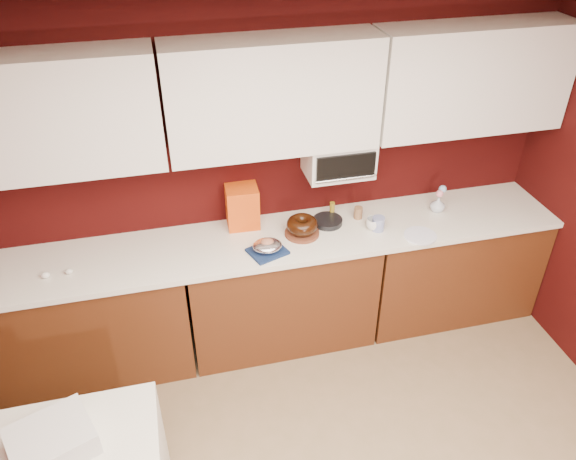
{
  "coord_description": "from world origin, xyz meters",
  "views": [
    {
      "loc": [
        -0.69,
        -1.13,
        3.08
      ],
      "look_at": [
        0.03,
        1.84,
        1.02
      ],
      "focal_mm": 35.0,
      "sensor_mm": 36.0,
      "label": 1
    }
  ],
  "objects_px": {
    "toaster_oven": "(338,157)",
    "foil_ham_nest": "(267,246)",
    "newspaper_stack": "(52,441)",
    "coffee_mug": "(374,223)",
    "blue_jar": "(378,224)",
    "bundt_cake": "(302,225)",
    "flower_vase": "(438,204)",
    "pandoro_box": "(242,206)"
  },
  "relations": [
    {
      "from": "newspaper_stack",
      "to": "pandoro_box",
      "type": "bearing_deg",
      "value": 51.5
    },
    {
      "from": "blue_jar",
      "to": "newspaper_stack",
      "type": "height_order",
      "value": "blue_jar"
    },
    {
      "from": "flower_vase",
      "to": "newspaper_stack",
      "type": "xyz_separation_m",
      "value": [
        -2.57,
        -1.3,
        -0.15
      ]
    },
    {
      "from": "bundt_cake",
      "to": "foil_ham_nest",
      "type": "distance_m",
      "value": 0.31
    },
    {
      "from": "coffee_mug",
      "to": "blue_jar",
      "type": "height_order",
      "value": "same"
    },
    {
      "from": "bundt_cake",
      "to": "flower_vase",
      "type": "bearing_deg",
      "value": 3.18
    },
    {
      "from": "pandoro_box",
      "to": "coffee_mug",
      "type": "height_order",
      "value": "pandoro_box"
    },
    {
      "from": "bundt_cake",
      "to": "flower_vase",
      "type": "height_order",
      "value": "flower_vase"
    },
    {
      "from": "bundt_cake",
      "to": "foil_ham_nest",
      "type": "bearing_deg",
      "value": -151.65
    },
    {
      "from": "flower_vase",
      "to": "newspaper_stack",
      "type": "distance_m",
      "value": 2.88
    },
    {
      "from": "toaster_oven",
      "to": "foil_ham_nest",
      "type": "relative_size",
      "value": 2.32
    },
    {
      "from": "foil_ham_nest",
      "to": "coffee_mug",
      "type": "xyz_separation_m",
      "value": [
        0.77,
        0.1,
        -0.0
      ]
    },
    {
      "from": "foil_ham_nest",
      "to": "pandoro_box",
      "type": "bearing_deg",
      "value": 104.58
    },
    {
      "from": "blue_jar",
      "to": "flower_vase",
      "type": "bearing_deg",
      "value": 14.03
    },
    {
      "from": "toaster_oven",
      "to": "bundt_cake",
      "type": "bearing_deg",
      "value": -150.1
    },
    {
      "from": "flower_vase",
      "to": "blue_jar",
      "type": "bearing_deg",
      "value": -165.97
    },
    {
      "from": "bundt_cake",
      "to": "blue_jar",
      "type": "bearing_deg",
      "value": -7.55
    },
    {
      "from": "foil_ham_nest",
      "to": "newspaper_stack",
      "type": "relative_size",
      "value": 0.53
    },
    {
      "from": "bundt_cake",
      "to": "newspaper_stack",
      "type": "height_order",
      "value": "bundt_cake"
    },
    {
      "from": "coffee_mug",
      "to": "newspaper_stack",
      "type": "height_order",
      "value": "coffee_mug"
    },
    {
      "from": "bundt_cake",
      "to": "foil_ham_nest",
      "type": "relative_size",
      "value": 1.1
    },
    {
      "from": "bundt_cake",
      "to": "flower_vase",
      "type": "distance_m",
      "value": 1.04
    },
    {
      "from": "toaster_oven",
      "to": "foil_ham_nest",
      "type": "xyz_separation_m",
      "value": [
        -0.57,
        -0.32,
        -0.42
      ]
    },
    {
      "from": "foil_ham_nest",
      "to": "newspaper_stack",
      "type": "height_order",
      "value": "foil_ham_nest"
    },
    {
      "from": "pandoro_box",
      "to": "newspaper_stack",
      "type": "xyz_separation_m",
      "value": [
        -1.16,
        -1.46,
        -0.23
      ]
    },
    {
      "from": "foil_ham_nest",
      "to": "newspaper_stack",
      "type": "xyz_separation_m",
      "value": [
        -1.26,
        -1.09,
        -0.14
      ]
    },
    {
      "from": "toaster_oven",
      "to": "pandoro_box",
      "type": "relative_size",
      "value": 1.51
    },
    {
      "from": "flower_vase",
      "to": "newspaper_stack",
      "type": "relative_size",
      "value": 0.35
    },
    {
      "from": "toaster_oven",
      "to": "foil_ham_nest",
      "type": "distance_m",
      "value": 0.77
    },
    {
      "from": "coffee_mug",
      "to": "flower_vase",
      "type": "relative_size",
      "value": 0.79
    },
    {
      "from": "flower_vase",
      "to": "newspaper_stack",
      "type": "bearing_deg",
      "value": -153.19
    },
    {
      "from": "pandoro_box",
      "to": "bundt_cake",
      "type": "bearing_deg",
      "value": -28.38
    },
    {
      "from": "pandoro_box",
      "to": "newspaper_stack",
      "type": "height_order",
      "value": "pandoro_box"
    },
    {
      "from": "foil_ham_nest",
      "to": "blue_jar",
      "type": "xyz_separation_m",
      "value": [
        0.8,
        0.08,
        -0.0
      ]
    },
    {
      "from": "pandoro_box",
      "to": "foil_ham_nest",
      "type": "bearing_deg",
      "value": -72.93
    },
    {
      "from": "blue_jar",
      "to": "pandoro_box",
      "type": "bearing_deg",
      "value": 162.02
    },
    {
      "from": "coffee_mug",
      "to": "flower_vase",
      "type": "xyz_separation_m",
      "value": [
        0.54,
        0.11,
        0.01
      ]
    },
    {
      "from": "blue_jar",
      "to": "foil_ham_nest",
      "type": "bearing_deg",
      "value": -174.44
    },
    {
      "from": "bundt_cake",
      "to": "foil_ham_nest",
      "type": "xyz_separation_m",
      "value": [
        -0.27,
        -0.15,
        -0.02
      ]
    },
    {
      "from": "toaster_oven",
      "to": "coffee_mug",
      "type": "xyz_separation_m",
      "value": [
        0.21,
        -0.22,
        -0.42
      ]
    },
    {
      "from": "blue_jar",
      "to": "newspaper_stack",
      "type": "bearing_deg",
      "value": -150.38
    },
    {
      "from": "foil_ham_nest",
      "to": "coffee_mug",
      "type": "relative_size",
      "value": 1.92
    }
  ]
}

